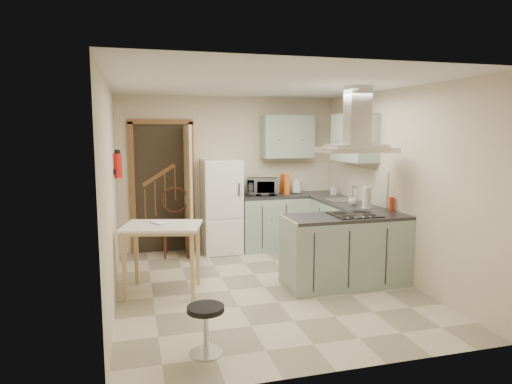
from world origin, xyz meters
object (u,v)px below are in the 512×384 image
object	(u,v)px
fridge	(221,206)
peninsula	(346,250)
drop_leaf_table	(163,259)
bentwood_chair	(176,225)
stool	(206,330)
microwave	(262,187)
extractor_hood	(356,150)

from	to	relation	value
fridge	peninsula	world-z (taller)	fridge
drop_leaf_table	bentwood_chair	size ratio (longest dim) A/B	0.92
fridge	drop_leaf_table	distance (m)	1.98
stool	microwave	size ratio (longest dim) A/B	0.90
fridge	drop_leaf_table	size ratio (longest dim) A/B	1.67
bentwood_chair	stool	world-z (taller)	bentwood_chair
microwave	stool	bearing A→B (deg)	-100.20
peninsula	extractor_hood	xyz separation A→B (m)	(0.10, 0.00, 1.27)
peninsula	drop_leaf_table	world-z (taller)	peninsula
peninsula	stool	xyz separation A→B (m)	(-2.01, -1.33, -0.23)
extractor_hood	microwave	xyz separation A→B (m)	(-0.63, 2.03, -0.68)
drop_leaf_table	peninsula	bearing A→B (deg)	6.32
fridge	bentwood_chair	world-z (taller)	fridge
extractor_hood	bentwood_chair	size ratio (longest dim) A/B	0.93
peninsula	drop_leaf_table	size ratio (longest dim) A/B	1.73
peninsula	microwave	xyz separation A→B (m)	(-0.53, 2.03, 0.59)
bentwood_chair	microwave	distance (m)	1.53
peninsula	drop_leaf_table	distance (m)	2.29
microwave	fridge	bearing A→B (deg)	-162.39
extractor_hood	stool	bearing A→B (deg)	-147.74
peninsula	stool	bearing A→B (deg)	-146.48
fridge	stool	world-z (taller)	fridge
peninsula	bentwood_chair	bearing A→B (deg)	135.44
bentwood_chair	stool	bearing A→B (deg)	-83.01
fridge	microwave	xyz separation A→B (m)	(0.70, 0.05, 0.29)
fridge	extractor_hood	distance (m)	2.57
extractor_hood	bentwood_chair	bearing A→B (deg)	136.87
drop_leaf_table	microwave	xyz separation A→B (m)	(1.74, 1.70, 0.61)
fridge	stool	bearing A→B (deg)	-103.34
peninsula	fridge	bearing A→B (deg)	121.74
extractor_hood	stool	world-z (taller)	extractor_hood
bentwood_chair	stool	xyz separation A→B (m)	(-0.06, -3.25, -0.26)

